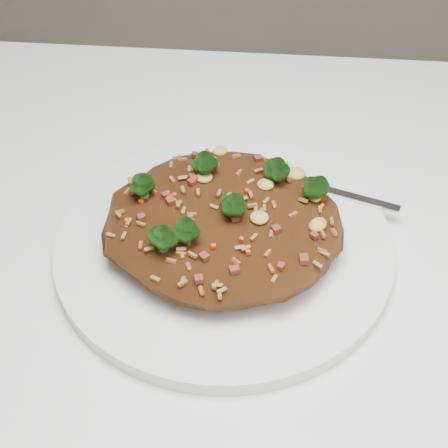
{
  "coord_description": "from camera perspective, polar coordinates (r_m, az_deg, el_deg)",
  "views": [
    {
      "loc": [
        0.11,
        -0.29,
        1.13
      ],
      "look_at": [
        0.08,
        0.07,
        0.78
      ],
      "focal_mm": 50.0,
      "sensor_mm": 36.0,
      "label": 1
    }
  ],
  "objects": [
    {
      "name": "fried_rice",
      "position": [
        0.5,
        -0.02,
        0.88
      ],
      "size": [
        0.19,
        0.18,
        0.06
      ],
      "color": "brown",
      "rests_on": "plate"
    },
    {
      "name": "plate",
      "position": [
        0.52,
        -0.0,
        -1.73
      ],
      "size": [
        0.28,
        0.28,
        0.01
      ],
      "primitive_type": "cylinder",
      "color": "white",
      "rests_on": "dining_table"
    },
    {
      "name": "fork",
      "position": [
        0.56,
        8.63,
        3.3
      ],
      "size": [
        0.16,
        0.06,
        0.0
      ],
      "rotation": [
        0.0,
        0.0,
        -0.32
      ],
      "color": "silver",
      "rests_on": "plate"
    },
    {
      "name": "dining_table",
      "position": [
        0.57,
        -8.87,
        -13.12
      ],
      "size": [
        1.2,
        0.8,
        0.75
      ],
      "color": "white",
      "rests_on": "ground"
    }
  ]
}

